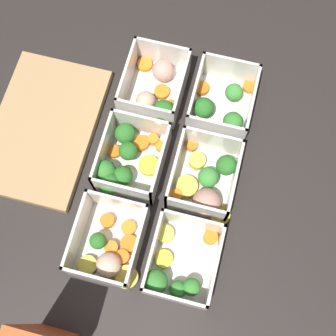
% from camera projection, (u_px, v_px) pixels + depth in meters
% --- Properties ---
extents(ground_plane, '(4.00, 4.00, 0.00)m').
position_uv_depth(ground_plane, '(168.00, 172.00, 0.84)').
color(ground_plane, '#282321').
extents(container_near_left, '(0.14, 0.11, 0.07)m').
position_uv_depth(container_near_left, '(178.00, 266.00, 0.76)').
color(container_near_left, silver).
rests_on(container_near_left, ground_plane).
extents(container_near_center, '(0.15, 0.12, 0.07)m').
position_uv_depth(container_near_center, '(206.00, 183.00, 0.81)').
color(container_near_center, silver).
rests_on(container_near_center, ground_plane).
extents(container_near_right, '(0.14, 0.12, 0.07)m').
position_uv_depth(container_near_right, '(222.00, 104.00, 0.86)').
color(container_near_right, silver).
rests_on(container_near_right, ground_plane).
extents(container_far_left, '(0.14, 0.13, 0.07)m').
position_uv_depth(container_far_left, '(109.00, 247.00, 0.78)').
color(container_far_left, silver).
rests_on(container_far_left, ground_plane).
extents(container_far_center, '(0.14, 0.11, 0.07)m').
position_uv_depth(container_far_center, '(126.00, 161.00, 0.82)').
color(container_far_center, silver).
rests_on(container_far_center, ground_plane).
extents(container_far_right, '(0.14, 0.12, 0.07)m').
position_uv_depth(container_far_right, '(156.00, 90.00, 0.87)').
color(container_far_right, silver).
rests_on(container_far_right, ground_plane).
extents(cutting_board, '(0.28, 0.18, 0.02)m').
position_uv_depth(cutting_board, '(44.00, 128.00, 0.86)').
color(cutting_board, tan).
rests_on(cutting_board, ground_plane).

